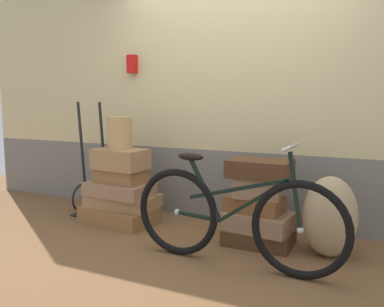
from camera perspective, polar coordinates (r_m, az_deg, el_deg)
name	(u,v)px	position (r m, az deg, el deg)	size (l,w,h in m)	color
ground	(202,247)	(3.67, 1.37, -13.09)	(8.74, 5.20, 0.06)	brown
station_building	(237,83)	(4.21, 6.42, 9.97)	(6.74, 0.74, 2.87)	slate
suitcase_0	(119,215)	(4.28, -10.35, -8.57)	(0.75, 0.45, 0.16)	olive
suitcase_1	(123,201)	(4.26, -9.77, -6.60)	(0.72, 0.42, 0.13)	#9E754C
suitcase_2	(120,189)	(4.20, -10.24, -4.98)	(0.67, 0.40, 0.14)	#937051
suitcase_3	(121,175)	(4.18, -10.07, -3.08)	(0.51, 0.30, 0.14)	olive
suitcase_4	(120,159)	(4.12, -10.12, -0.79)	(0.53, 0.34, 0.20)	#9E754C
suitcase_5	(259,236)	(3.68, 9.48, -11.53)	(0.58, 0.42, 0.13)	#4C2D19
suitcase_6	(259,221)	(3.61, 9.47, -9.48)	(0.56, 0.39, 0.15)	#937051
suitcase_7	(254,204)	(3.60, 8.84, -7.09)	(0.49, 0.30, 0.14)	brown
suitcase_8	(258,187)	(3.53, 9.33, -4.74)	(0.39, 0.28, 0.18)	#937051
suitcase_9	(260,168)	(3.51, 9.63, -2.10)	(0.53, 0.37, 0.15)	#4C2D19
wicker_basket	(119,133)	(4.13, -10.25, 2.93)	(0.25, 0.25, 0.33)	tan
luggage_trolley	(93,189)	(4.62, -13.88, -4.93)	(0.38, 0.38, 1.24)	black
burlap_sack	(330,217)	(3.47, 18.97, -8.48)	(0.43, 0.37, 0.66)	tan
bicycle	(234,218)	(3.11, 5.94, -9.08)	(1.71, 0.46, 0.95)	black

